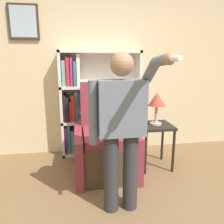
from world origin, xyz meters
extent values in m
cube|color=beige|center=(0.00, 2.03, 1.40)|extent=(8.00, 0.06, 2.80)
cube|color=#33281E|center=(-1.22, 1.98, 2.05)|extent=(0.42, 0.04, 0.49)
cube|color=#9EB2C6|center=(-1.22, 1.96, 2.05)|extent=(0.36, 0.01, 0.43)
cube|color=silver|center=(-0.74, 1.85, 0.83)|extent=(0.04, 0.28, 1.65)
cube|color=silver|center=(0.49, 1.85, 0.83)|extent=(0.04, 0.28, 1.65)
cube|color=silver|center=(-0.12, 1.98, 0.83)|extent=(1.26, 0.01, 1.65)
cube|color=silver|center=(-0.12, 1.85, 0.02)|extent=(1.26, 0.28, 0.04)
cube|color=silver|center=(-0.12, 1.85, 0.55)|extent=(1.26, 0.28, 0.04)
cube|color=silver|center=(-0.12, 1.85, 1.10)|extent=(1.26, 0.28, 0.04)
cube|color=silver|center=(-0.12, 1.85, 1.63)|extent=(1.26, 0.28, 0.04)
cube|color=purple|center=(-0.69, 1.85, 0.26)|extent=(0.03, 0.17, 0.45)
cube|color=#337070|center=(-0.65, 1.85, 0.28)|extent=(0.04, 0.21, 0.49)
cube|color=#5B99A8|center=(-0.59, 1.85, 0.23)|extent=(0.05, 0.18, 0.38)
cube|color=#337070|center=(-0.53, 1.85, 0.22)|extent=(0.05, 0.16, 0.35)
cube|color=black|center=(-0.47, 1.85, 0.28)|extent=(0.05, 0.19, 0.48)
cube|color=black|center=(-0.69, 1.85, 0.78)|extent=(0.04, 0.23, 0.42)
cube|color=black|center=(-0.65, 1.85, 0.76)|extent=(0.04, 0.23, 0.38)
cube|color=red|center=(-0.61, 1.85, 0.73)|extent=(0.03, 0.19, 0.32)
cube|color=red|center=(-0.56, 1.85, 0.78)|extent=(0.05, 0.22, 0.42)
cube|color=#337070|center=(-0.51, 1.85, 0.82)|extent=(0.05, 0.18, 0.49)
cube|color=#5B99A8|center=(-0.68, 1.85, 1.32)|extent=(0.05, 0.18, 0.38)
cube|color=red|center=(-0.62, 1.85, 1.34)|extent=(0.05, 0.18, 0.44)
cube|color=purple|center=(-0.56, 1.85, 1.33)|extent=(0.04, 0.19, 0.42)
cube|color=#337070|center=(-0.52, 1.85, 1.31)|extent=(0.04, 0.24, 0.37)
cube|color=white|center=(-0.46, 1.85, 1.36)|extent=(0.05, 0.18, 0.48)
cube|color=#4C3823|center=(-0.14, 1.17, 0.24)|extent=(0.61, 0.82, 0.47)
cube|color=maroon|center=(-0.14, 1.13, 0.53)|extent=(0.57, 0.70, 0.12)
cube|color=maroon|center=(-0.14, 1.54, 0.72)|extent=(0.61, 0.16, 0.97)
cube|color=maroon|center=(-0.50, 1.17, 0.30)|extent=(0.10, 0.90, 0.60)
cube|color=maroon|center=(0.22, 1.17, 0.30)|extent=(0.10, 0.90, 0.60)
cylinder|color=#2D2D33|center=(-0.19, 0.39, 0.41)|extent=(0.15, 0.15, 0.81)
cylinder|color=#2D2D33|center=(0.01, 0.39, 0.41)|extent=(0.15, 0.15, 0.81)
cube|color=slate|center=(-0.09, 0.39, 1.07)|extent=(0.44, 0.24, 0.52)
sphere|color=#997051|center=(-0.09, 0.39, 1.47)|extent=(0.22, 0.22, 0.22)
cylinder|color=slate|center=(-0.35, 0.39, 1.03)|extent=(0.09, 0.09, 0.60)
cylinder|color=slate|center=(0.15, 0.28, 1.41)|extent=(0.09, 0.28, 0.23)
cylinder|color=slate|center=(0.15, 0.04, 1.51)|extent=(0.08, 0.27, 0.10)
sphere|color=#997051|center=(0.15, -0.09, 1.52)|extent=(0.09, 0.09, 0.09)
cylinder|color=white|center=(0.15, -0.19, 1.52)|extent=(0.04, 0.15, 0.04)
cube|color=black|center=(0.58, 1.23, 0.62)|extent=(0.45, 0.45, 0.04)
cylinder|color=black|center=(0.38, 1.04, 0.30)|extent=(0.04, 0.04, 0.60)
cylinder|color=black|center=(0.78, 1.04, 0.30)|extent=(0.04, 0.04, 0.60)
cylinder|color=black|center=(0.38, 1.43, 0.30)|extent=(0.04, 0.04, 0.60)
cylinder|color=black|center=(0.78, 1.43, 0.30)|extent=(0.04, 0.04, 0.60)
cylinder|color=#B7B2A8|center=(0.58, 1.23, 0.65)|extent=(0.16, 0.16, 0.02)
cylinder|color=#B7B2A8|center=(0.58, 1.23, 0.78)|extent=(0.04, 0.04, 0.24)
cone|color=#B2382D|center=(0.58, 1.23, 0.99)|extent=(0.23, 0.23, 0.18)
camera|label=1|loc=(-0.49, -1.56, 1.50)|focal=35.00mm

